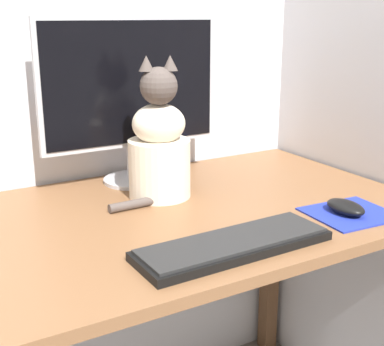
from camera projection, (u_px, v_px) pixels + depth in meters
The scene contains 6 objects.
desk at pixel (168, 254), 1.29m from camera, with size 1.24×0.72×0.76m.
monitor at pixel (131, 92), 1.42m from camera, with size 0.51×0.17×0.45m.
keyboard at pixel (234, 244), 1.06m from camera, with size 0.41×0.14×0.02m.
mousepad_right at pixel (350, 213), 1.25m from camera, with size 0.20×0.18×0.00m.
computer_mouse_right at pixel (346, 207), 1.24m from camera, with size 0.06×0.10×0.03m.
cat at pixel (159, 146), 1.34m from camera, with size 0.26×0.20×0.36m.
Camera 1 is at (-0.54, -1.05, 1.21)m, focal length 50.00 mm.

